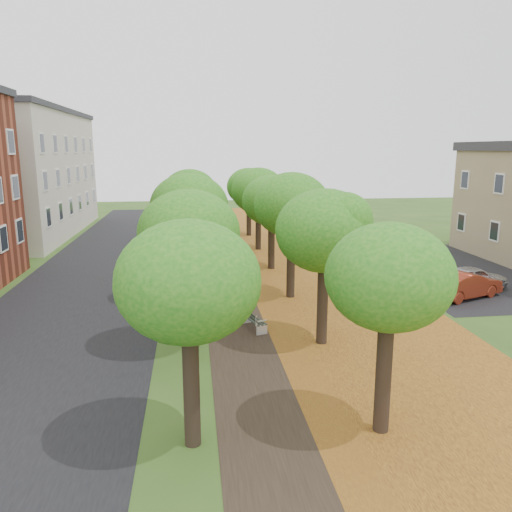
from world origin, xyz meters
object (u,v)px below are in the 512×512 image
object	(u,v)px
car_red	(465,285)
car_grey	(407,254)
car_silver	(472,278)
car_white	(395,245)
bench	(253,319)

from	to	relation	value
car_red	car_grey	bearing A→B (deg)	-21.72
car_silver	car_white	size ratio (longest dim) A/B	0.81
car_silver	car_grey	xyz separation A→B (m)	(-1.09, 5.53, 0.11)
car_red	bench	bearing A→B (deg)	83.82
car_grey	car_white	xyz separation A→B (m)	(0.65, 3.40, -0.10)
car_grey	car_silver	bearing A→B (deg)	-157.09
bench	car_grey	world-z (taller)	car_grey
bench	car_silver	distance (m)	12.60
bench	car_grey	bearing A→B (deg)	-65.59
car_silver	car_white	bearing A→B (deg)	-8.90
car_silver	car_white	xyz separation A→B (m)	(-0.44, 8.93, 0.00)
car_red	car_white	world-z (taller)	car_red
car_red	car_white	xyz separation A→B (m)	(0.65, 10.17, -0.01)
bench	car_white	distance (m)	17.44
car_silver	car_grey	world-z (taller)	car_grey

